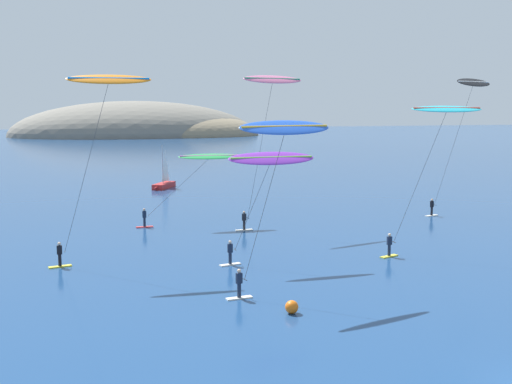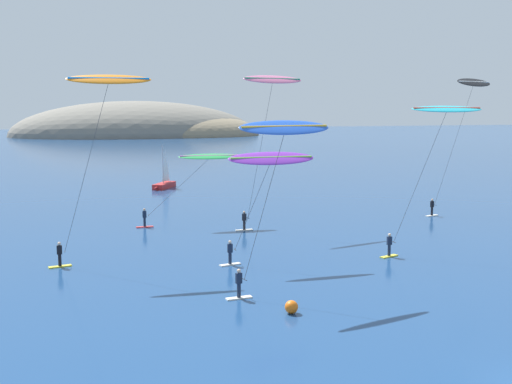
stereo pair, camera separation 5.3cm
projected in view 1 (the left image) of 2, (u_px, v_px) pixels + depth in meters
name	position (u px, v px, depth m)	size (l,w,h in m)	color
headland_island	(148.00, 136.00, 234.61)	(89.66, 51.59, 25.25)	slate
sailboat_near	(163.00, 184.00, 83.92)	(3.90, 5.58, 5.70)	#B22323
kitesurfer_purple	(269.00, 165.00, 43.35)	(6.76, 1.33, 7.68)	silver
kitesurfer_orange	(104.00, 96.00, 42.21)	(7.12, 1.25, 12.85)	yellow
kitesurfer_pink	(270.00, 92.00, 55.35)	(6.54, 2.51, 13.42)	silver
kitesurfer_cyan	(443.00, 119.00, 45.97)	(8.24, 1.72, 10.81)	yellow
kitesurfer_green	(205.00, 162.00, 57.59)	(9.63, 1.47, 6.50)	red
kitesurfer_blue	(282.00, 139.00, 36.14)	(6.77, 2.69, 9.97)	silver
kitesurfer_black	(470.00, 92.00, 64.41)	(8.86, 3.83, 13.57)	silver
marker_buoy	(292.00, 307.00, 33.28)	(0.70, 0.70, 0.70)	orange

